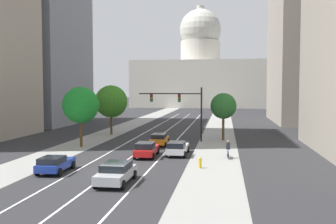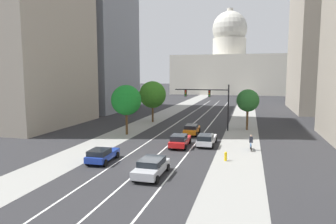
% 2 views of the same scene
% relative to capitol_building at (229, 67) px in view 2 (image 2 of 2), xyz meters
% --- Properties ---
extents(ground_plane, '(400.00, 400.00, 0.00)m').
position_rel_capitol_building_xyz_m(ground_plane, '(0.00, -70.00, -11.40)').
color(ground_plane, '#2B2B2D').
extents(sidewalk_left, '(4.61, 130.00, 0.01)m').
position_rel_capitol_building_xyz_m(sidewalk_left, '(-8.07, -75.00, -11.40)').
color(sidewalk_left, gray).
rests_on(sidewalk_left, ground).
extents(sidewalk_right, '(4.61, 130.00, 0.01)m').
position_rel_capitol_building_xyz_m(sidewalk_right, '(8.07, -75.00, -11.40)').
color(sidewalk_right, gray).
rests_on(sidewalk_right, ground).
extents(lane_stripe_left, '(0.16, 90.00, 0.01)m').
position_rel_capitol_building_xyz_m(lane_stripe_left, '(-2.88, -85.00, -11.39)').
color(lane_stripe_left, white).
rests_on(lane_stripe_left, ground).
extents(lane_stripe_center, '(0.16, 90.00, 0.01)m').
position_rel_capitol_building_xyz_m(lane_stripe_center, '(0.00, -85.00, -11.39)').
color(lane_stripe_center, white).
rests_on(lane_stripe_center, ground).
extents(lane_stripe_right, '(0.16, 90.00, 0.01)m').
position_rel_capitol_building_xyz_m(lane_stripe_right, '(2.88, -85.00, -11.39)').
color(lane_stripe_right, white).
rests_on(lane_stripe_right, ground).
extents(office_tower_far_left, '(21.05, 20.50, 35.67)m').
position_rel_capitol_building_xyz_m(office_tower_far_left, '(-28.66, -71.13, 6.47)').
color(office_tower_far_left, gray).
rests_on(office_tower_far_left, ground).
extents(capitol_building, '(46.26, 25.22, 35.91)m').
position_rel_capitol_building_xyz_m(capitol_building, '(0.00, 0.00, 0.00)').
color(capitol_building, beige).
rests_on(capitol_building, ground).
extents(car_white, '(2.00, 4.79, 1.43)m').
position_rel_capitol_building_xyz_m(car_white, '(4.32, -101.24, -10.65)').
color(car_white, silver).
rests_on(car_white, ground).
extents(car_red, '(2.12, 4.81, 1.48)m').
position_rel_capitol_building_xyz_m(car_red, '(1.45, -102.63, -10.64)').
color(car_red, red).
rests_on(car_red, ground).
extents(car_blue, '(2.14, 4.28, 1.35)m').
position_rel_capitol_building_xyz_m(car_blue, '(-4.31, -110.50, -10.69)').
color(car_blue, '#1E389E').
rests_on(car_blue, ground).
extents(car_orange, '(2.01, 4.51, 1.40)m').
position_rel_capitol_building_xyz_m(car_orange, '(1.44, -95.11, -10.65)').
color(car_orange, orange).
rests_on(car_orange, ground).
extents(car_silver, '(2.14, 4.66, 1.44)m').
position_rel_capitol_building_xyz_m(car_silver, '(1.44, -113.11, -10.63)').
color(car_silver, '#B2B5BA').
rests_on(car_silver, ground).
extents(traffic_signal_mast, '(8.02, 0.39, 6.77)m').
position_rel_capitol_building_xyz_m(traffic_signal_mast, '(3.56, -91.05, -6.69)').
color(traffic_signal_mast, black).
rests_on(traffic_signal_mast, ground).
extents(fire_hydrant, '(0.26, 0.35, 0.91)m').
position_rel_capitol_building_xyz_m(fire_hydrant, '(6.96, -107.13, -10.94)').
color(fire_hydrant, yellow).
rests_on(fire_hydrant, ground).
extents(cyclist, '(0.38, 1.70, 1.72)m').
position_rel_capitol_building_xyz_m(cyclist, '(9.30, -102.18, -10.55)').
color(cyclist, black).
rests_on(cyclist, ground).
extents(street_tree_near_left, '(4.13, 4.13, 6.83)m').
position_rel_capitol_building_xyz_m(street_tree_near_left, '(-7.20, -97.40, -6.65)').
color(street_tree_near_left, '#51381E').
rests_on(street_tree_near_left, ground).
extents(street_tree_mid_left, '(4.63, 4.63, 7.09)m').
position_rel_capitol_building_xyz_m(street_tree_mid_left, '(-7.14, -85.86, -6.63)').
color(street_tree_mid_left, '#51381E').
rests_on(street_tree_mid_left, ground).
extents(street_tree_mid_right, '(3.31, 3.31, 6.07)m').
position_rel_capitol_building_xyz_m(street_tree_mid_right, '(8.77, -89.44, -7.02)').
color(street_tree_mid_right, '#51381E').
rests_on(street_tree_mid_right, ground).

